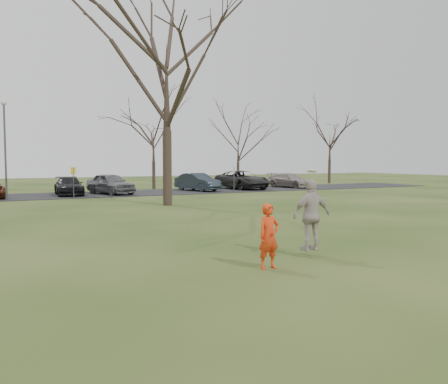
# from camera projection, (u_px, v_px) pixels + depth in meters

# --- Properties ---
(ground) EXTENTS (120.00, 120.00, 0.00)m
(ground) POSITION_uv_depth(u_px,v_px,m) (294.00, 259.00, 12.04)
(ground) COLOR #1E380F
(ground) RESTS_ON ground
(parking_strip) EXTENTS (62.00, 6.50, 0.04)m
(parking_strip) POSITION_uv_depth(u_px,v_px,m) (95.00, 194.00, 34.28)
(parking_strip) COLOR black
(parking_strip) RESTS_ON ground
(player_defender) EXTENTS (0.58, 0.40, 1.55)m
(player_defender) POSITION_uv_depth(u_px,v_px,m) (269.00, 236.00, 10.97)
(player_defender) COLOR red
(player_defender) RESTS_ON ground
(car_3) EXTENTS (2.06, 4.56, 1.30)m
(car_3) POSITION_uv_depth(u_px,v_px,m) (69.00, 186.00, 33.42)
(car_3) COLOR black
(car_3) RESTS_ON parking_strip
(car_4) EXTENTS (3.17, 4.88, 1.54)m
(car_4) POSITION_uv_depth(u_px,v_px,m) (111.00, 184.00, 34.28)
(car_4) COLOR slate
(car_4) RESTS_ON parking_strip
(car_5) EXTENTS (2.75, 4.62, 1.44)m
(car_5) POSITION_uv_depth(u_px,v_px,m) (198.00, 182.00, 37.91)
(car_5) COLOR #27313B
(car_5) RESTS_ON parking_strip
(car_6) EXTENTS (3.18, 5.89, 1.57)m
(car_6) POSITION_uv_depth(u_px,v_px,m) (242.00, 180.00, 40.33)
(car_6) COLOR black
(car_6) RESTS_ON parking_strip
(car_7) EXTENTS (2.94, 4.81, 1.30)m
(car_7) POSITION_uv_depth(u_px,v_px,m) (290.00, 180.00, 42.41)
(car_7) COLOR gray
(car_7) RESTS_ON parking_strip
(catching_play) EXTENTS (1.13, 0.52, 2.17)m
(catching_play) POSITION_uv_depth(u_px,v_px,m) (311.00, 215.00, 12.30)
(catching_play) COLOR #B6A9A3
(catching_play) RESTS_ON ground
(lamp_post) EXTENTS (0.34, 0.34, 6.27)m
(lamp_post) POSITION_uv_depth(u_px,v_px,m) (5.00, 137.00, 29.07)
(lamp_post) COLOR #47474C
(lamp_post) RESTS_ON ground
(sign_yellow) EXTENTS (0.35, 0.35, 2.08)m
(sign_yellow) POSITION_uv_depth(u_px,v_px,m) (73.00, 177.00, 30.61)
(sign_yellow) COLOR #47474C
(sign_yellow) RESTS_ON ground
(sign_white) EXTENTS (0.35, 0.35, 2.08)m
(sign_white) POSITION_uv_depth(u_px,v_px,m) (234.00, 174.00, 36.02)
(sign_white) COLOR #47474C
(sign_white) RESTS_ON ground
(big_tree) EXTENTS (9.00, 9.00, 14.00)m
(big_tree) POSITION_uv_depth(u_px,v_px,m) (167.00, 80.00, 25.80)
(big_tree) COLOR #352821
(big_tree) RESTS_ON ground
(small_tree_row) EXTENTS (55.00, 5.90, 8.50)m
(small_tree_row) POSITION_uv_depth(u_px,v_px,m) (134.00, 144.00, 40.49)
(small_tree_row) COLOR #352821
(small_tree_row) RESTS_ON ground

